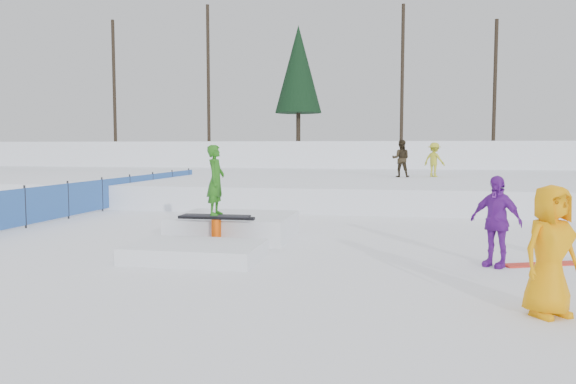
% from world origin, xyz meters
% --- Properties ---
extents(ground, '(120.00, 120.00, 0.00)m').
position_xyz_m(ground, '(0.00, 0.00, 0.00)').
color(ground, white).
extents(snow_berm, '(60.00, 14.00, 2.40)m').
position_xyz_m(snow_berm, '(0.00, 30.00, 1.20)').
color(snow_berm, white).
rests_on(snow_berm, ground).
extents(snow_midrise, '(50.00, 18.00, 0.80)m').
position_xyz_m(snow_midrise, '(0.00, 16.00, 0.40)').
color(snow_midrise, white).
rests_on(snow_midrise, ground).
extents(safety_fence, '(0.05, 16.00, 1.10)m').
position_xyz_m(safety_fence, '(-6.50, 6.60, 0.55)').
color(safety_fence, '#2853A0').
rests_on(safety_fence, ground).
extents(treeline, '(40.24, 4.22, 10.50)m').
position_xyz_m(treeline, '(6.18, 28.28, 7.45)').
color(treeline, black).
rests_on(treeline, snow_berm).
extents(walker_olive, '(0.78, 0.62, 1.56)m').
position_xyz_m(walker_olive, '(2.93, 14.15, 1.58)').
color(walker_olive, black).
rests_on(walker_olive, snow_midrise).
extents(walker_ygreen, '(1.08, 0.97, 1.45)m').
position_xyz_m(walker_ygreen, '(4.32, 14.65, 1.53)').
color(walker_ygreen, gold).
rests_on(walker_ygreen, snow_midrise).
extents(spectator_purple, '(0.98, 0.87, 1.59)m').
position_xyz_m(spectator_purple, '(4.50, 0.26, 0.79)').
color(spectator_purple, purple).
rests_on(spectator_purple, ground).
extents(spectator_yellow, '(0.94, 0.85, 1.62)m').
position_xyz_m(spectator_yellow, '(4.67, -2.60, 0.81)').
color(spectator_yellow, '#F49704').
rests_on(spectator_yellow, ground).
extents(loose_board_red, '(1.40, 0.78, 0.03)m').
position_xyz_m(loose_board_red, '(5.32, 0.54, 0.01)').
color(loose_board_red, red).
rests_on(loose_board_red, ground).
extents(jib_rail_feature, '(2.60, 4.40, 2.11)m').
position_xyz_m(jib_rail_feature, '(-0.80, 1.59, 0.30)').
color(jib_rail_feature, white).
rests_on(jib_rail_feature, ground).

